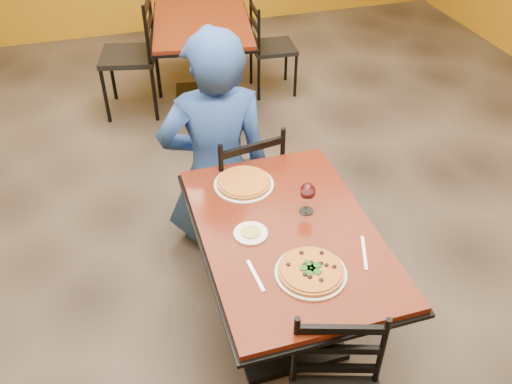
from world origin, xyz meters
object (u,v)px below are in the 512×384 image
object	(u,v)px
table_main	(287,260)
side_plate	(251,233)
diner	(215,142)
pizza_far	(244,182)
wine_glass	(307,197)
plate_far	(244,185)
chair_main_far	(240,185)
chair_second_right	(273,48)
plate_main	(311,273)
pizza_main	(311,271)
chair_second_left	(128,57)
table_second	(203,42)

from	to	relation	value
table_main	side_plate	size ratio (longest dim) A/B	7.69
diner	pizza_far	distance (m)	0.51
pizza_far	wine_glass	size ratio (longest dim) A/B	1.56
diner	side_plate	bearing A→B (deg)	91.46
diner	plate_far	world-z (taller)	diner
chair_main_far	chair_second_right	distance (m)	2.11
plate_main	pizza_main	bearing A→B (deg)	0.00
table_main	chair_second_left	xyz separation A→B (m)	(-0.48, 2.70, -0.05)
diner	wine_glass	size ratio (longest dim) A/B	7.88
chair_second_left	plate_main	distance (m)	3.04
table_main	chair_second_right	distance (m)	2.82
chair_second_right	pizza_main	distance (m)	3.12
plate_far	pizza_far	xyz separation A→B (m)	(0.00, -0.00, 0.02)
plate_main	pizza_main	xyz separation A→B (m)	(0.00, 0.00, 0.02)
table_second	pizza_far	distance (m)	2.33
chair_main_far	diner	bearing A→B (deg)	-58.06
plate_main	side_plate	distance (m)	0.36
pizza_main	chair_second_left	bearing A→B (deg)	99.10
wine_glass	pizza_main	bearing A→B (deg)	-108.20
plate_far	wine_glass	size ratio (longest dim) A/B	1.72
pizza_main	plate_far	world-z (taller)	pizza_main
chair_second_right	side_plate	size ratio (longest dim) A/B	5.28
chair_main_far	pizza_main	size ratio (longest dim) A/B	3.21
table_main	diner	distance (m)	0.92
chair_main_far	chair_second_left	xyz separation A→B (m)	(-0.45, 1.93, 0.05)
pizza_main	side_plate	distance (m)	0.36
table_second	wine_glass	bearing A→B (deg)	-90.90
chair_second_right	pizza_main	world-z (taller)	chair_second_right
table_second	pizza_main	bearing A→B (deg)	-93.25
table_main	plate_main	distance (m)	0.35
table_main	pizza_far	bearing A→B (deg)	104.98
chair_main_far	side_plate	world-z (taller)	chair_main_far
table_main	plate_main	size ratio (longest dim) A/B	3.97
chair_main_far	chair_second_left	size ratio (longest dim) A/B	0.90
pizza_far	pizza_main	bearing A→B (deg)	-81.16
plate_main	side_plate	size ratio (longest dim) A/B	1.94
table_second	chair_second_right	size ratio (longest dim) A/B	1.60
chair_main_far	wine_glass	xyz separation A→B (m)	(0.16, -0.66, 0.38)
chair_second_left	plate_far	distance (m)	2.35
table_second	diner	world-z (taller)	diner
chair_second_right	pizza_far	size ratio (longest dim) A/B	3.02
table_main	chair_main_far	world-z (taller)	chair_main_far
plate_main	table_second	bearing A→B (deg)	86.75
plate_main	plate_far	xyz separation A→B (m)	(-0.11, 0.68, 0.00)
pizza_far	chair_second_right	bearing A→B (deg)	68.18
plate_main	pizza_far	xyz separation A→B (m)	(-0.11, 0.68, 0.02)
chair_main_far	plate_main	bearing A→B (deg)	82.55
chair_second_left	diner	bearing A→B (deg)	23.39
table_main	chair_second_right	size ratio (longest dim) A/B	1.46
pizza_far	chair_main_far	bearing A→B (deg)	78.85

